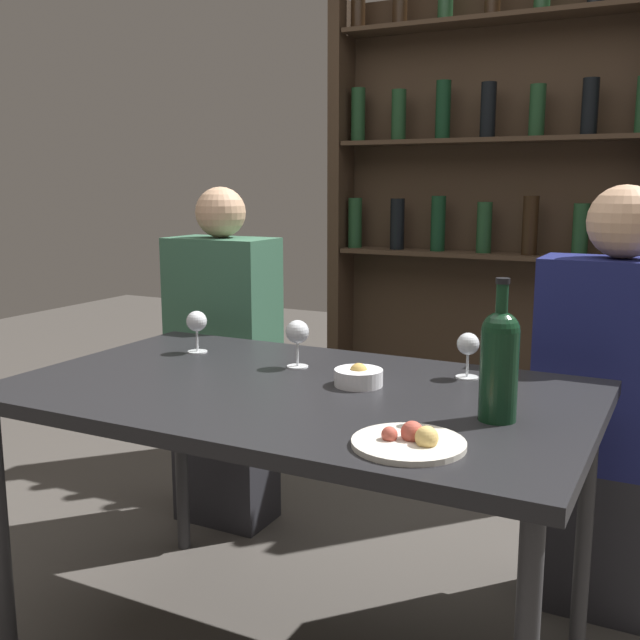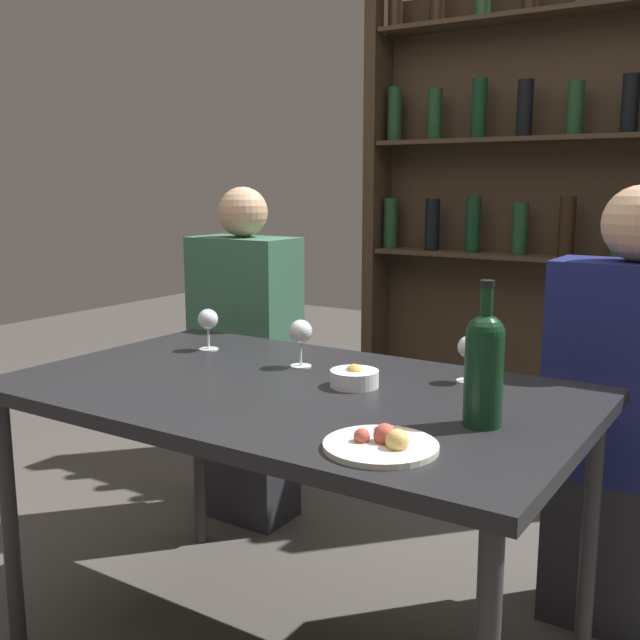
{
  "view_description": "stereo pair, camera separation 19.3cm",
  "coord_description": "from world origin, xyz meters",
  "views": [
    {
      "loc": [
        0.88,
        -1.6,
        1.27
      ],
      "look_at": [
        0.0,
        0.13,
        0.92
      ],
      "focal_mm": 42.0,
      "sensor_mm": 36.0,
      "label": 1
    },
    {
      "loc": [
        1.05,
        -1.5,
        1.27
      ],
      "look_at": [
        0.0,
        0.13,
        0.92
      ],
      "focal_mm": 42.0,
      "sensor_mm": 36.0,
      "label": 2
    }
  ],
  "objects": [
    {
      "name": "dining_table",
      "position": [
        0.0,
        0.0,
        0.71
      ],
      "size": [
        1.45,
        0.87,
        0.77
      ],
      "color": "black",
      "rests_on": "ground_plane"
    },
    {
      "name": "wine_glass_1",
      "position": [
        -0.46,
        0.2,
        0.86
      ],
      "size": [
        0.06,
        0.06,
        0.13
      ],
      "color": "silver",
      "rests_on": "dining_table"
    },
    {
      "name": "seated_person_left",
      "position": [
        -0.66,
        0.65,
        0.59
      ],
      "size": [
        0.39,
        0.22,
        1.26
      ],
      "color": "#26262B",
      "rests_on": "ground_plane"
    },
    {
      "name": "wine_glass_0",
      "position": [
        -0.09,
        0.18,
        0.86
      ],
      "size": [
        0.07,
        0.07,
        0.13
      ],
      "color": "silver",
      "rests_on": "dining_table"
    },
    {
      "name": "food_plate_0",
      "position": [
        0.41,
        -0.28,
        0.78
      ],
      "size": [
        0.23,
        0.23,
        0.05
      ],
      "color": "silver",
      "rests_on": "dining_table"
    },
    {
      "name": "wine_glass_2",
      "position": [
        0.36,
        0.28,
        0.85
      ],
      "size": [
        0.06,
        0.06,
        0.12
      ],
      "color": "silver",
      "rests_on": "dining_table"
    },
    {
      "name": "snack_bowl",
      "position": [
        0.14,
        0.08,
        0.79
      ],
      "size": [
        0.12,
        0.12,
        0.06
      ],
      "color": "white",
      "rests_on": "dining_table"
    },
    {
      "name": "wine_rack_wall",
      "position": [
        -0.0,
        1.8,
        1.17
      ],
      "size": [
        1.49,
        0.21,
        2.22
      ],
      "color": "#38281C",
      "rests_on": "ground_plane"
    },
    {
      "name": "wine_bottle",
      "position": [
        0.52,
        -0.04,
        0.9
      ],
      "size": [
        0.08,
        0.08,
        0.31
      ],
      "color": "black",
      "rests_on": "dining_table"
    },
    {
      "name": "seated_person_right",
      "position": [
        0.69,
        0.65,
        0.6
      ],
      "size": [
        0.43,
        0.22,
        1.27
      ],
      "color": "#26262B",
      "rests_on": "ground_plane"
    }
  ]
}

